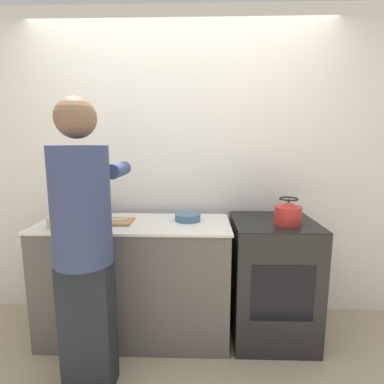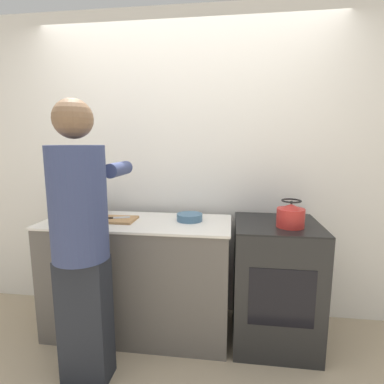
# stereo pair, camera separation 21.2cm
# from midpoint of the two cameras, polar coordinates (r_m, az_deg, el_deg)

# --- Properties ---
(ground_plane) EXTENTS (12.00, 12.00, 0.00)m
(ground_plane) POSITION_cam_midpoint_polar(r_m,az_deg,el_deg) (2.44, -0.84, -28.96)
(ground_plane) COLOR tan
(wall_back) EXTENTS (8.00, 0.05, 2.60)m
(wall_back) POSITION_cam_midpoint_polar(r_m,az_deg,el_deg) (2.61, 1.32, 4.71)
(wall_back) COLOR white
(wall_back) RESTS_ON ground_plane
(counter) EXTENTS (1.44, 0.59, 0.92)m
(counter) POSITION_cam_midpoint_polar(r_m,az_deg,el_deg) (2.49, -7.65, -15.72)
(counter) COLOR #5B5651
(counter) RESTS_ON ground_plane
(oven) EXTENTS (0.61, 0.63, 0.93)m
(oven) POSITION_cam_midpoint_polar(r_m,az_deg,el_deg) (2.48, 17.96, -16.07)
(oven) COLOR black
(oven) RESTS_ON ground_plane
(person) EXTENTS (0.38, 0.61, 1.76)m
(person) POSITION_cam_midpoint_polar(r_m,az_deg,el_deg) (1.91, -17.39, -7.83)
(person) COLOR #20232B
(person) RESTS_ON ground_plane
(cutting_board) EXTENTS (0.30, 0.22, 0.02)m
(cutting_board) POSITION_cam_midpoint_polar(r_m,az_deg,el_deg) (2.37, -11.77, -5.18)
(cutting_board) COLOR #A87A4C
(cutting_board) RESTS_ON counter
(knife) EXTENTS (0.20, 0.10, 0.01)m
(knife) POSITION_cam_midpoint_polar(r_m,az_deg,el_deg) (2.37, -11.88, -4.86)
(knife) COLOR silver
(knife) RESTS_ON cutting_board
(kettle) EXTENTS (0.19, 0.19, 0.19)m
(kettle) POSITION_cam_midpoint_polar(r_m,az_deg,el_deg) (2.23, 20.91, -4.25)
(kettle) COLOR red
(kettle) RESTS_ON oven
(bowl_prep) EXTENTS (0.19, 0.19, 0.08)m
(bowl_prep) POSITION_cam_midpoint_polar(r_m,az_deg,el_deg) (2.40, -20.46, -4.64)
(bowl_prep) COLOR #C6B789
(bowl_prep) RESTS_ON counter
(bowl_mixing) EXTENTS (0.20, 0.20, 0.05)m
(bowl_mixing) POSITION_cam_midpoint_polar(r_m,az_deg,el_deg) (2.32, 2.17, -4.85)
(bowl_mixing) COLOR #426684
(bowl_mixing) RESTS_ON counter
(canister_jar) EXTENTS (0.17, 0.17, 0.14)m
(canister_jar) POSITION_cam_midpoint_polar(r_m,az_deg,el_deg) (2.62, -15.37, -2.58)
(canister_jar) COLOR #4C4C51
(canister_jar) RESTS_ON counter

